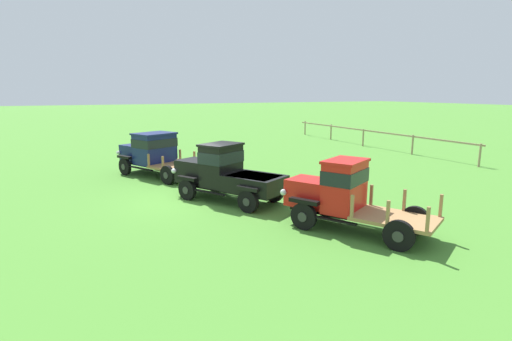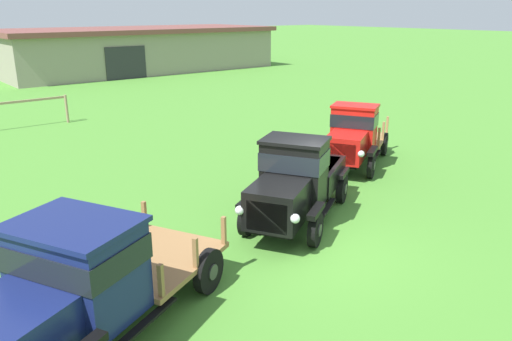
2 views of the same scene
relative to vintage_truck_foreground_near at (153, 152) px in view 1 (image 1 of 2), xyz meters
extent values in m
plane|color=#47842D|center=(5.38, 0.25, -1.12)|extent=(240.00, 240.00, 0.00)
cylinder|color=#997F60|center=(5.64, 16.42, -0.47)|extent=(0.12, 0.12, 1.29)
cylinder|color=#997F60|center=(0.79, 16.56, -0.47)|extent=(0.12, 0.12, 1.29)
cylinder|color=#997F60|center=(-3.78, 16.35, -0.47)|extent=(0.12, 0.12, 1.29)
cylinder|color=#997F60|center=(-8.39, 16.75, -0.47)|extent=(0.12, 0.12, 1.29)
cylinder|color=#997F60|center=(-12.71, 16.87, -0.47)|extent=(0.12, 0.12, 1.29)
cube|color=#997F60|center=(-3.54, 16.63, 0.05)|extent=(18.54, 0.08, 0.10)
cylinder|color=black|center=(-0.47, -1.33, -0.69)|extent=(0.83, 0.52, 0.85)
cylinder|color=#2D2D2D|center=(-0.43, -1.42, -0.69)|extent=(0.28, 0.16, 0.30)
cylinder|color=black|center=(-1.33, 0.46, -0.69)|extent=(0.83, 0.52, 0.85)
cylinder|color=#2D2D2D|center=(-1.38, 0.55, -0.69)|extent=(0.28, 0.16, 0.30)
cylinder|color=black|center=(2.47, 0.08, -0.69)|extent=(0.83, 0.52, 0.85)
cylinder|color=#2D2D2D|center=(2.51, 0.00, -0.69)|extent=(0.28, 0.16, 0.30)
cylinder|color=black|center=(1.61, 1.88, -0.69)|extent=(0.83, 0.52, 0.85)
cylinder|color=#2D2D2D|center=(1.56, 1.96, -0.69)|extent=(0.28, 0.16, 0.30)
cube|color=black|center=(0.52, 0.25, -0.61)|extent=(4.61, 2.97, 0.12)
cube|color=#141E51|center=(-1.09, -0.53, -0.14)|extent=(1.87, 1.86, 0.83)
cube|color=silver|center=(-1.70, -0.82, -0.18)|extent=(0.53, 1.01, 0.62)
sphere|color=silver|center=(-1.38, -1.49, -0.11)|extent=(0.20, 0.20, 0.20)
sphere|color=silver|center=(-2.03, -0.15, -0.11)|extent=(0.20, 0.20, 0.20)
cube|color=black|center=(-0.47, -1.33, -0.22)|extent=(0.96, 0.60, 0.12)
cube|color=black|center=(-1.33, 0.46, -0.22)|extent=(0.96, 0.60, 0.12)
cube|color=#141E51|center=(0.11, 0.05, 0.17)|extent=(1.91, 2.13, 1.44)
cube|color=black|center=(0.11, 0.05, 0.49)|extent=(1.97, 2.19, 0.40)
cube|color=#141E51|center=(0.11, 0.05, 0.93)|extent=(2.06, 2.26, 0.08)
cube|color=black|center=(0.65, -0.77, -0.63)|extent=(1.67, 0.90, 0.05)
cube|color=black|center=(-0.19, 0.99, -0.63)|extent=(1.67, 0.90, 0.05)
cube|color=olive|center=(1.73, 0.83, -0.50)|extent=(2.94, 2.79, 0.10)
cube|color=olive|center=(1.20, -0.47, -0.17)|extent=(0.11, 0.11, 0.56)
cube|color=olive|center=(0.38, 1.23, -0.17)|extent=(0.11, 0.11, 0.56)
cube|color=olive|center=(2.14, -0.02, -0.17)|extent=(0.11, 0.11, 0.56)
cube|color=olive|center=(1.32, 1.68, -0.17)|extent=(0.11, 0.11, 0.56)
cube|color=olive|center=(3.07, 0.43, -0.17)|extent=(0.11, 0.11, 0.56)
cube|color=olive|center=(2.25, 2.13, -0.17)|extent=(0.11, 0.11, 0.56)
cylinder|color=black|center=(5.35, 0.16, -0.72)|extent=(0.77, 0.55, 0.78)
cylinder|color=#2D2D2D|center=(5.40, 0.07, -0.72)|extent=(0.25, 0.16, 0.27)
cylinder|color=black|center=(4.55, 1.58, -0.72)|extent=(0.77, 0.55, 0.78)
cylinder|color=#2D2D2D|center=(4.50, 1.67, -0.72)|extent=(0.25, 0.16, 0.27)
cylinder|color=black|center=(7.83, 1.57, -0.72)|extent=(0.77, 0.55, 0.78)
cylinder|color=#2D2D2D|center=(7.88, 1.48, -0.72)|extent=(0.25, 0.16, 0.27)
cylinder|color=black|center=(7.02, 2.98, -0.72)|extent=(0.77, 0.55, 0.78)
cylinder|color=#2D2D2D|center=(6.97, 3.07, -0.72)|extent=(0.25, 0.16, 0.27)
cube|color=black|center=(6.09, 1.52, -0.64)|extent=(4.03, 2.82, 0.12)
cube|color=black|center=(4.76, 0.76, -0.15)|extent=(1.81, 1.70, 0.87)
cube|color=silver|center=(4.17, 0.42, -0.19)|extent=(0.49, 0.81, 0.66)
sphere|color=silver|center=(4.46, -0.11, -0.13)|extent=(0.20, 0.20, 0.20)
sphere|color=silver|center=(3.86, 0.95, -0.13)|extent=(0.20, 0.20, 0.20)
cube|color=black|center=(5.35, 0.16, -0.28)|extent=(0.88, 0.62, 0.12)
cube|color=black|center=(4.55, 1.58, -0.28)|extent=(0.88, 0.62, 0.12)
cube|color=black|center=(5.83, 1.37, 0.18)|extent=(1.59, 1.75, 1.54)
cube|color=black|center=(5.83, 1.37, 0.53)|extent=(1.65, 1.80, 0.43)
cube|color=black|center=(5.83, 1.37, 0.99)|extent=(1.72, 1.86, 0.08)
cube|color=black|center=(6.31, 0.73, -0.66)|extent=(1.31, 0.83, 0.05)
cube|color=black|center=(5.53, 2.11, -0.66)|extent=(1.31, 0.83, 0.05)
cube|color=black|center=(7.16, 2.13, -0.29)|extent=(2.51, 2.31, 0.59)
cube|color=black|center=(7.16, 2.13, -0.03)|extent=(2.12, 1.95, 0.06)
cube|color=black|center=(7.83, 1.57, -0.28)|extent=(0.85, 0.60, 0.12)
cube|color=black|center=(7.02, 2.98, -0.28)|extent=(0.85, 0.60, 0.12)
cylinder|color=black|center=(10.09, 2.36, -0.70)|extent=(0.79, 0.53, 0.82)
cylinder|color=#2D2D2D|center=(10.14, 2.28, -0.70)|extent=(0.27, 0.16, 0.29)
cylinder|color=black|center=(9.34, 3.73, -0.70)|extent=(0.79, 0.53, 0.82)
cylinder|color=#2D2D2D|center=(9.30, 3.81, -0.70)|extent=(0.27, 0.16, 0.29)
cylinder|color=black|center=(12.53, 3.69, -0.70)|extent=(0.79, 0.53, 0.82)
cylinder|color=#2D2D2D|center=(12.58, 3.62, -0.70)|extent=(0.27, 0.16, 0.29)
cylinder|color=black|center=(11.78, 5.06, -0.70)|extent=(0.79, 0.53, 0.82)
cylinder|color=#2D2D2D|center=(11.74, 5.14, -0.70)|extent=(0.27, 0.16, 0.29)
cube|color=black|center=(10.89, 3.69, -0.62)|extent=(3.97, 2.70, 0.12)
cube|color=red|center=(9.54, 2.95, -0.15)|extent=(1.69, 1.60, 0.82)
cube|color=silver|center=(8.99, 2.64, -0.19)|extent=(0.46, 0.78, 0.62)
sphere|color=silver|center=(9.26, 2.13, -0.13)|extent=(0.20, 0.20, 0.20)
sphere|color=silver|center=(8.70, 3.15, -0.13)|extent=(0.20, 0.20, 0.20)
cube|color=black|center=(10.09, 2.36, -0.24)|extent=(0.93, 0.63, 0.12)
cube|color=black|center=(9.34, 3.73, -0.24)|extent=(0.93, 0.63, 0.12)
cube|color=red|center=(10.52, 3.48, 0.17)|extent=(1.45, 1.64, 1.47)
cube|color=black|center=(10.52, 3.48, 0.50)|extent=(1.50, 1.68, 0.41)
cube|color=red|center=(10.52, 3.48, 0.95)|extent=(1.56, 1.74, 0.08)
cube|color=black|center=(10.97, 2.86, -0.64)|extent=(1.17, 0.73, 0.05)
cube|color=black|center=(10.23, 4.20, -0.64)|extent=(1.17, 0.73, 0.05)
cube|color=#9E7547|center=(11.87, 4.22, -0.51)|extent=(2.66, 2.42, 0.10)
cube|color=#9E7547|center=(11.37, 3.10, -0.15)|extent=(0.11, 0.11, 0.63)
cube|color=#9E7547|center=(10.65, 4.40, -0.15)|extent=(0.11, 0.11, 0.63)
cube|color=#9E7547|center=(12.23, 3.57, -0.15)|extent=(0.11, 0.11, 0.63)
cube|color=#9E7547|center=(11.51, 4.87, -0.15)|extent=(0.11, 0.11, 0.63)
cube|color=#9E7547|center=(13.09, 4.04, -0.15)|extent=(0.11, 0.11, 0.63)
cube|color=#9E7547|center=(12.38, 5.34, -0.15)|extent=(0.11, 0.11, 0.63)
camera|label=1|loc=(19.73, -3.81, 2.94)|focal=28.00mm
camera|label=2|loc=(-2.04, -6.80, 3.90)|focal=35.00mm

